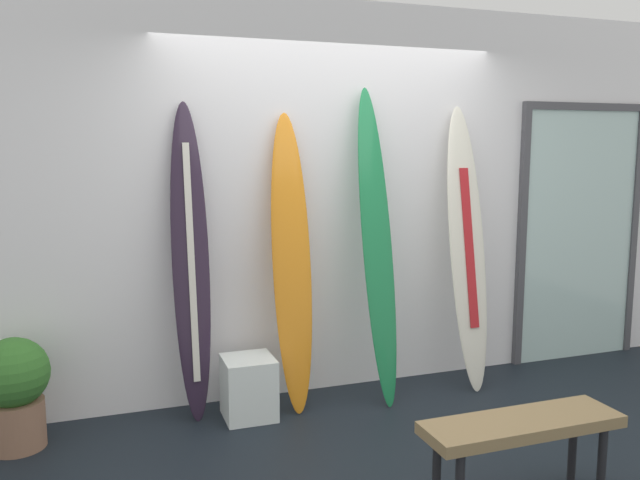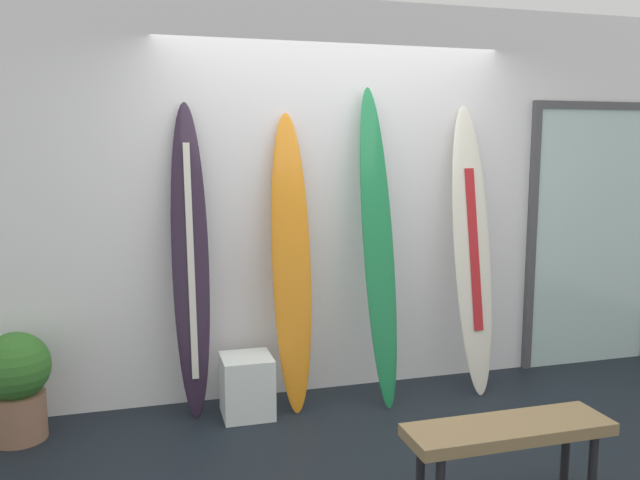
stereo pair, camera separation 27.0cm
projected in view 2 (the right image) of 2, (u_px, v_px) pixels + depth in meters
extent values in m
cube|color=black|center=(396.00, 463.00, 3.74)|extent=(8.00, 8.00, 0.04)
cube|color=white|center=(331.00, 199.00, 4.78)|extent=(7.20, 0.20, 2.80)
ellipsoid|color=#291D2F|center=(190.00, 261.00, 4.28)|extent=(0.25, 0.33, 2.08)
cube|color=beige|center=(191.00, 261.00, 4.25)|extent=(0.05, 0.21, 1.53)
cone|color=black|center=(195.00, 389.00, 4.34)|extent=(0.07, 0.08, 0.11)
ellipsoid|color=orange|center=(291.00, 262.00, 4.42)|extent=(0.28, 0.44, 2.02)
cone|color=black|center=(296.00, 385.00, 4.43)|extent=(0.07, 0.09, 0.11)
ellipsoid|color=#1C7A44|center=(378.00, 246.00, 4.51)|extent=(0.25, 0.51, 2.20)
ellipsoid|color=silver|center=(472.00, 249.00, 4.75)|extent=(0.29, 0.46, 2.09)
cube|color=#B41D22|center=(474.00, 249.00, 4.72)|extent=(0.07, 0.23, 1.16)
cone|color=black|center=(477.00, 368.00, 4.75)|extent=(0.07, 0.09, 0.11)
cube|color=white|center=(247.00, 386.00, 4.34)|extent=(0.33, 0.33, 0.41)
cube|color=silver|center=(592.00, 239.00, 5.31)|extent=(1.09, 0.02, 2.07)
cube|color=#47474C|center=(531.00, 242.00, 5.16)|extent=(0.06, 0.06, 2.07)
cube|color=#47474C|center=(600.00, 106.00, 5.16)|extent=(1.21, 0.06, 0.06)
cylinder|color=#88614A|center=(19.00, 417.00, 3.99)|extent=(0.33, 0.33, 0.29)
sphere|color=#34702A|center=(15.00, 366.00, 3.94)|extent=(0.41, 0.41, 0.41)
cube|color=olive|center=(509.00, 430.00, 3.16)|extent=(1.03, 0.30, 0.06)
cylinder|color=black|center=(592.00, 472.00, 3.20)|extent=(0.04, 0.04, 0.39)
cylinder|color=black|center=(420.00, 475.00, 3.18)|extent=(0.04, 0.04, 0.39)
cylinder|color=black|center=(565.00, 453.00, 3.41)|extent=(0.04, 0.04, 0.39)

